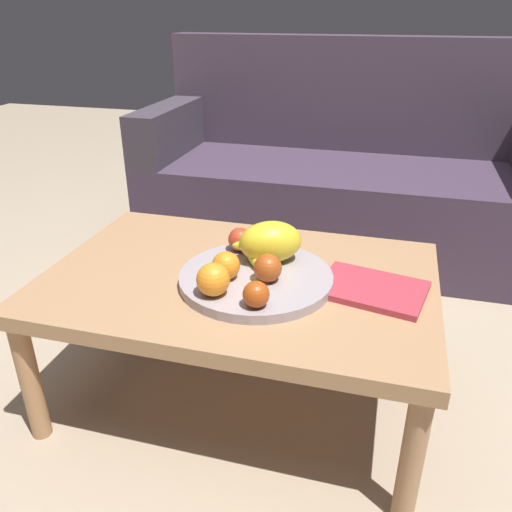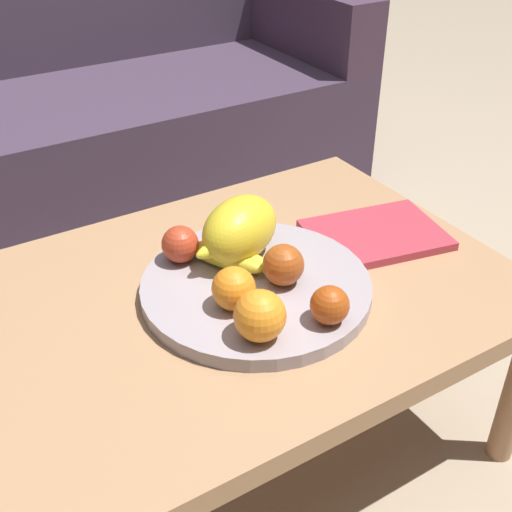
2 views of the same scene
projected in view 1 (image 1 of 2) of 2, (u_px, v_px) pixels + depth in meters
name	position (u px, v px, depth m)	size (l,w,h in m)	color
ground_plane	(241.00, 391.00, 1.50)	(8.00, 8.00, 0.00)	tan
coffee_table	(239.00, 289.00, 1.35)	(1.00, 0.67, 0.39)	#A67B54
couch	(340.00, 181.00, 2.31)	(1.70, 0.70, 0.90)	#3E3043
fruit_bowl	(256.00, 278.00, 1.28)	(0.39, 0.39, 0.03)	#9F949A
melon_large_front	(270.00, 242.00, 1.32)	(0.16, 0.11, 0.11)	yellow
orange_front	(226.00, 265.00, 1.24)	(0.07, 0.07, 0.07)	orange
orange_left	(213.00, 279.00, 1.17)	(0.08, 0.08, 0.08)	orange
apple_front	(268.00, 268.00, 1.23)	(0.07, 0.07, 0.07)	#A64919
apple_left	(240.00, 239.00, 1.39)	(0.06, 0.06, 0.06)	#B83B21
apple_right	(256.00, 294.00, 1.13)	(0.06, 0.06, 0.06)	#AA4514
banana_bunch	(258.00, 253.00, 1.33)	(0.15, 0.15, 0.06)	yellow
magazine	(372.00, 289.00, 1.25)	(0.25, 0.18, 0.02)	#B03543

